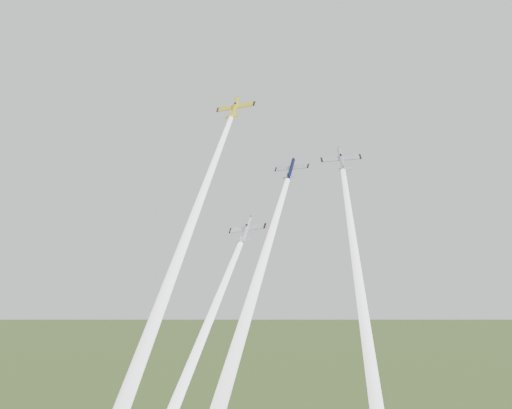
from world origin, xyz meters
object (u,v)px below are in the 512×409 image
plane_navy (291,169)px  plane_silver_low (246,230)px  plane_silver_right (341,159)px  plane_yellow (235,108)px

plane_navy → plane_silver_low: plane_navy is taller
plane_silver_right → plane_silver_low: plane_silver_right is taller
plane_yellow → plane_silver_right: plane_yellow is taller
plane_silver_right → plane_navy: bearing=-177.6°
plane_yellow → plane_navy: bearing=-13.7°
plane_silver_low → plane_yellow: bearing=125.4°
plane_navy → plane_silver_low: size_ratio=0.96×
plane_navy → plane_silver_right: (9.36, 3.51, 1.92)m
plane_yellow → plane_navy: 19.49m
plane_yellow → plane_silver_right: 25.50m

